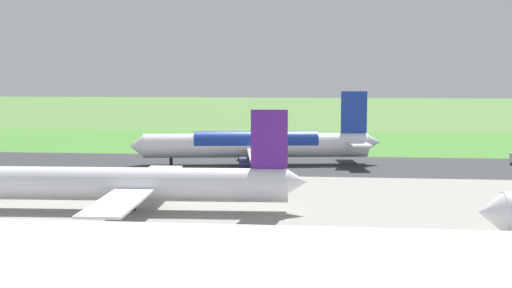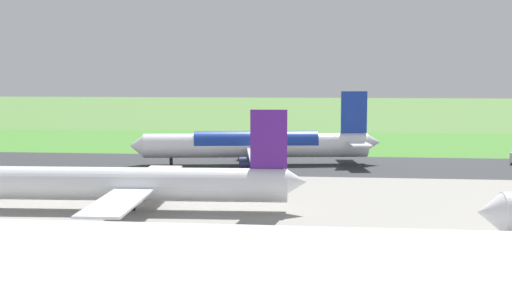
% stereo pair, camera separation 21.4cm
% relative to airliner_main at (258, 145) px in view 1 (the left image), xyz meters
% --- Properties ---
extents(ground_plane, '(800.00, 800.00, 0.00)m').
position_rel_airliner_main_xyz_m(ground_plane, '(11.71, 0.05, -4.35)').
color(ground_plane, '#547F3D').
extents(runway_asphalt, '(600.00, 31.09, 0.06)m').
position_rel_airliner_main_xyz_m(runway_asphalt, '(11.71, 0.05, -4.32)').
color(runway_asphalt, '#2D3033').
rests_on(runway_asphalt, ground).
extents(apron_concrete, '(440.00, 110.00, 0.05)m').
position_rel_airliner_main_xyz_m(apron_concrete, '(11.71, 54.10, -4.33)').
color(apron_concrete, gray).
rests_on(apron_concrete, ground).
extents(grass_verge_foreground, '(600.00, 80.00, 0.04)m').
position_rel_airliner_main_xyz_m(grass_verge_foreground, '(11.71, -40.96, -4.33)').
color(grass_verge_foreground, '#478534').
rests_on(grass_verge_foreground, ground).
extents(airliner_main, '(54.06, 44.41, 15.88)m').
position_rel_airliner_main_xyz_m(airliner_main, '(0.00, 0.00, 0.00)').
color(airliner_main, white).
rests_on(airliner_main, ground).
extents(airliner_parked_mid, '(49.82, 40.73, 14.55)m').
position_rel_airliner_main_xyz_m(airliner_parked_mid, '(12.70, 48.79, -0.38)').
color(airliner_parked_mid, white).
rests_on(airliner_parked_mid, ground).
extents(no_stopping_sign, '(0.60, 0.10, 2.36)m').
position_rel_airliner_main_xyz_m(no_stopping_sign, '(25.90, -44.76, -2.94)').
color(no_stopping_sign, slate).
rests_on(no_stopping_sign, ground).
extents(traffic_cone_orange, '(0.40, 0.40, 0.55)m').
position_rel_airliner_main_xyz_m(traffic_cone_orange, '(30.56, -42.99, -4.08)').
color(traffic_cone_orange, orange).
rests_on(traffic_cone_orange, ground).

